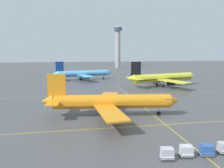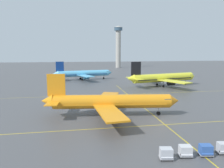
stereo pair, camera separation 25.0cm
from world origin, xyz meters
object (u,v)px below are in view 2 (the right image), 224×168
at_px(airliner_front_gate, 110,102).
at_px(airliner_second_row, 163,78).
at_px(baggage_cart_row_leftmost, 166,153).
at_px(baggage_cart_row_second, 185,151).
at_px(baggage_cart_row_middle, 206,150).
at_px(control_tower, 118,44).
at_px(baggage_cart_row_fourth, 224,148).
at_px(airliner_third_row, 83,74).

bearing_deg(airliner_front_gate, airliner_second_row, 52.85).
xyz_separation_m(baggage_cart_row_leftmost, baggage_cart_row_second, (3.42, 0.30, 0.00)).
height_order(airliner_second_row, baggage_cart_row_middle, airliner_second_row).
distance_m(baggage_cart_row_leftmost, baggage_cart_row_second, 3.43).
height_order(baggage_cart_row_second, control_tower, control_tower).
distance_m(airliner_front_gate, airliner_second_row, 54.54).
bearing_deg(airliner_front_gate, baggage_cart_row_second, -70.85).
height_order(airliner_second_row, baggage_cart_row_fourth, airliner_second_row).
xyz_separation_m(airliner_front_gate, baggage_cart_row_fourth, (15.16, -24.01, -2.82)).
distance_m(airliner_third_row, baggage_cart_row_middle, 99.63).
height_order(airliner_front_gate, baggage_cart_row_fourth, airliner_front_gate).
bearing_deg(baggage_cart_row_second, baggage_cart_row_leftmost, -175.01).
bearing_deg(control_tower, baggage_cart_row_fourth, -96.18).
relative_size(baggage_cart_row_second, control_tower, 0.07).
bearing_deg(baggage_cart_row_second, airliner_front_gate, 109.15).
bearing_deg(baggage_cart_row_middle, baggage_cart_row_second, 175.68).
xyz_separation_m(baggage_cart_row_leftmost, baggage_cart_row_middle, (6.84, 0.04, 0.00)).
xyz_separation_m(airliner_third_row, baggage_cart_row_middle, (15.63, -98.36, -2.75)).
distance_m(airliner_front_gate, control_tower, 170.97).
relative_size(baggage_cart_row_leftmost, baggage_cart_row_middle, 1.00).
bearing_deg(airliner_third_row, baggage_cart_row_second, -82.90).
height_order(baggage_cart_row_fourth, control_tower, control_tower).
relative_size(baggage_cart_row_second, baggage_cart_row_fourth, 1.00).
xyz_separation_m(baggage_cart_row_middle, control_tower, (23.98, 190.16, 23.32)).
relative_size(airliner_front_gate, baggage_cart_row_fourth, 12.63).
xyz_separation_m(airliner_second_row, baggage_cart_row_fourth, (-17.77, -67.48, -3.14)).
distance_m(airliner_third_row, baggage_cart_row_fourth, 100.02).
relative_size(airliner_third_row, baggage_cart_row_middle, 12.38).
distance_m(baggage_cart_row_middle, baggage_cart_row_fourth, 3.43).
height_order(airliner_second_row, baggage_cart_row_leftmost, airliner_second_row).
height_order(airliner_second_row, baggage_cart_row_second, airliner_second_row).
relative_size(airliner_front_gate, airliner_second_row, 0.93).
height_order(airliner_third_row, baggage_cart_row_middle, airliner_third_row).
relative_size(baggage_cart_row_fourth, control_tower, 0.07).
distance_m(baggage_cart_row_second, baggage_cart_row_fourth, 6.84).
xyz_separation_m(airliner_front_gate, airliner_third_row, (-3.89, 74.14, -0.07)).
xyz_separation_m(baggage_cart_row_fourth, control_tower, (20.56, 189.95, 23.32)).
bearing_deg(control_tower, airliner_third_row, -113.34).
xyz_separation_m(airliner_second_row, baggage_cart_row_leftmost, (-28.04, -67.73, -3.14)).
bearing_deg(baggage_cart_row_second, baggage_cart_row_middle, -4.32).
relative_size(airliner_second_row, baggage_cart_row_fourth, 13.59).
height_order(airliner_second_row, airliner_third_row, airliner_second_row).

